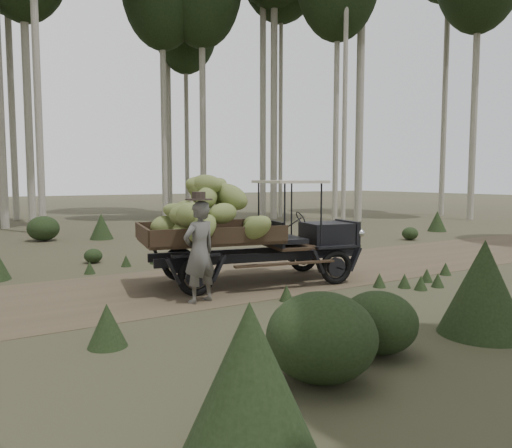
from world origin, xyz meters
The scene contains 5 objects.
ground centered at (0.00, 0.00, 0.00)m, with size 120.00×120.00×0.00m, color #473D2B.
dirt_track centered at (0.00, 0.00, 0.00)m, with size 70.00×4.00×0.01m, color brown.
banana_truck centered at (-1.65, -0.45, 1.39)m, with size 5.06×2.68×2.37m.
farmer centered at (-2.88, -1.46, 0.96)m, with size 0.77×0.60×2.03m.
undergrowth centered at (-1.65, -2.55, 0.53)m, with size 22.87×22.76×1.39m.
Camera 1 is at (-6.73, -9.63, 2.27)m, focal length 35.00 mm.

